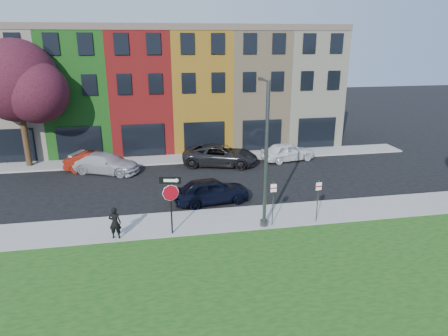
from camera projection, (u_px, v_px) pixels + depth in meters
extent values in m
plane|color=black|center=(251.00, 247.00, 18.78)|extent=(120.00, 120.00, 0.00)
cube|color=gray|center=(273.00, 216.00, 21.91)|extent=(40.00, 3.00, 0.12)
cube|color=gray|center=(170.00, 159.00, 32.27)|extent=(40.00, 2.40, 0.12)
cube|color=beige|center=(24.00, 92.00, 34.47)|extent=(5.00, 10.00, 10.00)
cube|color=#277B21|center=(84.00, 90.00, 35.34)|extent=(5.00, 10.00, 10.00)
cube|color=#A31B1B|center=(142.00, 89.00, 36.20)|extent=(5.00, 10.00, 10.00)
cube|color=gold|center=(196.00, 88.00, 37.07)|extent=(5.00, 10.00, 10.00)
cube|color=#9D8665|center=(249.00, 87.00, 37.93)|extent=(5.00, 10.00, 10.00)
cube|color=beige|center=(298.00, 86.00, 38.80)|extent=(5.00, 10.00, 10.00)
cube|color=black|center=(174.00, 139.00, 32.98)|extent=(30.00, 0.12, 2.60)
cylinder|color=black|center=(171.00, 206.00, 19.45)|extent=(0.08, 0.08, 2.89)
cylinder|color=white|center=(171.00, 193.00, 19.21)|extent=(0.82, 0.20, 0.83)
cylinder|color=maroon|center=(171.00, 193.00, 19.19)|extent=(0.78, 0.18, 0.79)
cube|color=black|center=(170.00, 180.00, 19.02)|extent=(1.04, 0.25, 0.34)
cube|color=white|center=(170.00, 181.00, 18.99)|extent=(0.65, 0.15, 0.14)
imported|color=black|center=(115.00, 223.00, 19.18)|extent=(0.72, 0.59, 1.61)
imported|color=black|center=(211.00, 191.00, 23.67)|extent=(3.12, 5.02, 1.53)
imported|color=maroon|center=(95.00, 162.00, 29.46)|extent=(3.00, 4.80, 1.41)
imported|color=#ACABB0|center=(106.00, 163.00, 29.07)|extent=(5.67, 6.44, 1.44)
imported|color=black|center=(220.00, 155.00, 30.79)|extent=(5.51, 7.06, 1.59)
imported|color=white|center=(288.00, 152.00, 31.99)|extent=(3.44, 5.02, 1.48)
cylinder|color=#46494C|center=(266.00, 157.00, 19.57)|extent=(0.18, 0.18, 7.43)
cylinder|color=#46494C|center=(264.00, 223.00, 20.67)|extent=(0.40, 0.40, 0.30)
cylinder|color=#46494C|center=(265.00, 80.00, 19.41)|extent=(0.34, 2.00, 0.12)
cube|color=#46494C|center=(261.00, 79.00, 20.47)|extent=(0.31, 0.57, 0.16)
cylinder|color=#46494C|center=(273.00, 204.00, 20.43)|extent=(0.05, 0.05, 2.39)
cube|color=white|center=(274.00, 188.00, 20.13)|extent=(0.32, 0.03, 0.42)
cube|color=maroon|center=(274.00, 188.00, 20.11)|extent=(0.32, 0.02, 0.06)
cylinder|color=#46494C|center=(317.00, 201.00, 20.86)|extent=(0.05, 0.05, 2.30)
cube|color=white|center=(319.00, 186.00, 20.58)|extent=(0.32, 0.05, 0.42)
cube|color=maroon|center=(319.00, 186.00, 20.56)|extent=(0.32, 0.04, 0.06)
cylinder|color=black|center=(25.00, 138.00, 29.91)|extent=(0.44, 0.44, 4.31)
sphere|color=black|center=(16.00, 81.00, 28.60)|extent=(5.91, 5.91, 5.91)
sphere|color=black|center=(37.00, 92.00, 28.26)|extent=(4.43, 4.43, 4.43)
sphere|color=black|center=(3.00, 88.00, 29.52)|extent=(4.13, 4.13, 4.13)
sphere|color=black|center=(21.00, 65.00, 28.89)|extent=(3.54, 3.54, 3.54)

